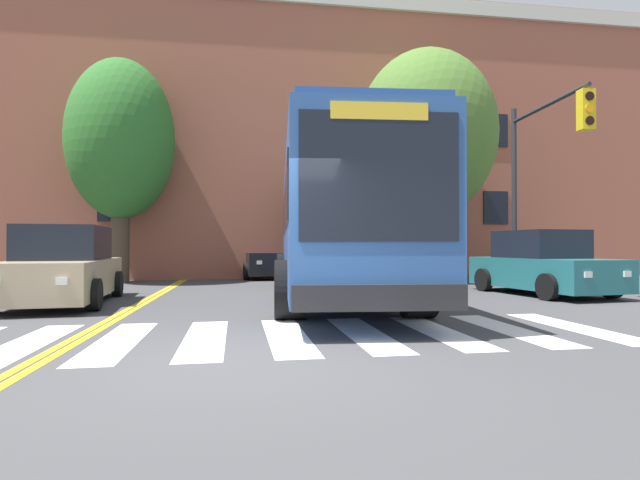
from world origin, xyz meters
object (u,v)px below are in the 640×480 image
object	(u,v)px
street_tree_curbside_small	(121,140)
car_black_behind_bus	(266,258)
car_tan_near_lane	(64,268)
car_teal_far_lane	(542,265)
street_tree_curbside_large	(426,135)
traffic_light_near_corner	(540,158)
city_bus	(333,222)

from	to	relation	value
street_tree_curbside_small	car_black_behind_bus	bearing A→B (deg)	23.97
car_tan_near_lane	car_teal_far_lane	distance (m)	12.08
car_black_behind_bus	street_tree_curbside_small	size ratio (longest dim) A/B	0.59
street_tree_curbside_large	car_black_behind_bus	bearing A→B (deg)	152.98
car_tan_near_lane	traffic_light_near_corner	world-z (taller)	traffic_light_near_corner
city_bus	car_black_behind_bus	distance (m)	8.54
car_tan_near_lane	car_black_behind_bus	xyz separation A→B (m)	(4.95, 8.87, 0.03)
car_tan_near_lane	street_tree_curbside_large	xyz separation A→B (m)	(10.84, 5.87, 4.69)
car_black_behind_bus	street_tree_curbside_large	bearing A→B (deg)	-27.02
street_tree_curbside_small	street_tree_curbside_large	bearing A→B (deg)	-3.39
traffic_light_near_corner	street_tree_curbside_small	size ratio (longest dim) A/B	0.71
car_tan_near_lane	street_tree_curbside_large	distance (m)	13.19
car_teal_far_lane	traffic_light_near_corner	world-z (taller)	traffic_light_near_corner
city_bus	car_tan_near_lane	distance (m)	6.44
traffic_light_near_corner	street_tree_curbside_large	xyz separation A→B (m)	(-1.63, 4.80, 1.65)
city_bus	car_tan_near_lane	world-z (taller)	city_bus
street_tree_curbside_large	street_tree_curbside_small	distance (m)	11.19
traffic_light_near_corner	car_teal_far_lane	bearing A→B (deg)	-120.80
car_black_behind_bus	car_tan_near_lane	bearing A→B (deg)	-119.17
traffic_light_near_corner	city_bus	bearing A→B (deg)	-174.89
car_teal_far_lane	city_bus	bearing A→B (deg)	178.85
city_bus	car_black_behind_bus	xyz separation A→B (m)	(-1.37, 8.36, -1.10)
car_teal_far_lane	street_tree_curbside_large	bearing A→B (deg)	102.68
city_bus	car_black_behind_bus	bearing A→B (deg)	99.29
city_bus	street_tree_curbside_small	bearing A→B (deg)	137.83
car_tan_near_lane	street_tree_curbside_small	size ratio (longest dim) A/B	0.62
car_black_behind_bus	street_tree_curbside_large	world-z (taller)	street_tree_curbside_large
traffic_light_near_corner	street_tree_curbside_large	distance (m)	5.33
traffic_light_near_corner	street_tree_curbside_large	size ratio (longest dim) A/B	0.65
car_teal_far_lane	street_tree_curbside_small	world-z (taller)	street_tree_curbside_small
car_teal_far_lane	car_tan_near_lane	bearing A→B (deg)	-178.10
car_black_behind_bus	traffic_light_near_corner	distance (m)	11.25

